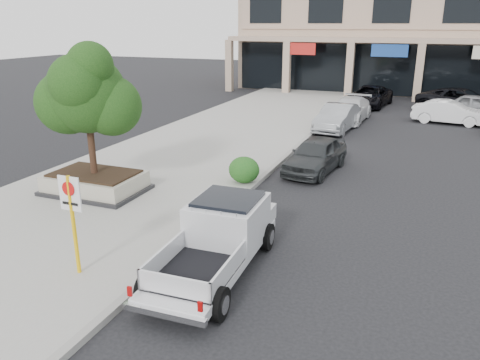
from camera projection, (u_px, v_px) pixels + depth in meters
name	position (u px, v px, depth m)	size (l,w,h in m)	color
ground	(248.00, 251.00, 11.90)	(120.00, 120.00, 0.00)	black
sidewalk	(175.00, 163.00, 19.09)	(8.00, 52.00, 0.15)	gray
curb	(266.00, 174.00, 17.70)	(0.20, 52.00, 0.15)	gray
planter	(95.00, 182.00, 15.57)	(3.20, 2.20, 0.68)	black
planter_tree	(93.00, 93.00, 14.73)	(2.90, 2.55, 4.00)	black
no_parking_sign	(72.00, 212.00, 10.14)	(0.55, 0.09, 2.30)	yellow
hedge	(244.00, 170.00, 16.44)	(1.10, 0.99, 0.94)	#164D17
pickup_truck	(214.00, 242.00, 10.66)	(1.83, 4.94, 1.56)	silver
curb_car_a	(316.00, 155.00, 18.11)	(1.57, 3.90, 1.33)	#2C2F31
curb_car_b	(337.00, 118.00, 24.97)	(1.50, 4.29, 1.41)	#999CA0
curb_car_c	(350.00, 110.00, 27.43)	(1.92, 4.72, 1.37)	silver
curb_car_d	(369.00, 96.00, 32.30)	(2.33, 5.06, 1.41)	black
lot_car_a	(480.00, 107.00, 28.28)	(1.69, 4.20, 1.43)	#919498
lot_car_b	(449.00, 112.00, 26.77)	(1.40, 4.01, 1.32)	white
lot_car_d	(462.00, 101.00, 30.11)	(2.55, 5.52, 1.54)	black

